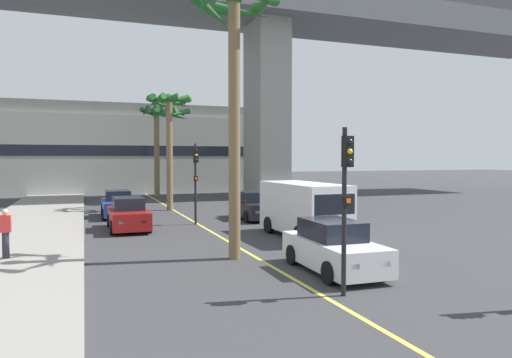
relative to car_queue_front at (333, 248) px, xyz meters
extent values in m
cube|color=gray|center=(-9.51, 4.70, -0.65)|extent=(4.80, 80.00, 0.15)
cube|color=#DBCC4C|center=(-1.51, 12.70, -0.72)|extent=(0.14, 56.00, 0.01)
cube|color=gray|center=(7.98, 25.93, 6.87)|extent=(2.80, 4.40, 15.18)
cube|color=#ADB2A8|center=(-1.51, 37.83, 3.06)|extent=(29.73, 8.00, 7.57)
cube|color=gray|center=(-1.51, 37.83, 7.45)|extent=(29.14, 7.20, 1.20)
cube|color=black|center=(-1.51, 33.81, 3.44)|extent=(26.76, 0.04, 1.00)
cube|color=white|center=(0.00, -0.03, -0.14)|extent=(1.80, 4.14, 0.80)
cube|color=black|center=(0.00, 0.12, 0.54)|extent=(1.44, 2.08, 0.60)
cube|color=#F2EDCC|center=(0.42, -2.05, -0.09)|extent=(0.24, 0.09, 0.14)
cube|color=#F2EDCC|center=(-0.52, -2.03, -0.09)|extent=(0.24, 0.09, 0.14)
cylinder|color=black|center=(0.78, -1.32, -0.40)|extent=(0.24, 0.65, 0.64)
cylinder|color=black|center=(-0.84, -1.28, -0.40)|extent=(0.24, 0.65, 0.64)
cylinder|color=black|center=(0.84, 1.22, -0.40)|extent=(0.24, 0.65, 0.64)
cylinder|color=black|center=(-0.78, 1.26, -0.40)|extent=(0.24, 0.65, 0.64)
cube|color=maroon|center=(-5.10, 10.70, -0.14)|extent=(1.72, 4.11, 0.80)
cube|color=black|center=(-5.10, 10.85, 0.54)|extent=(1.40, 2.06, 0.60)
cube|color=#F2EDCC|center=(-4.63, 8.69, -0.09)|extent=(0.24, 0.08, 0.14)
cube|color=#F2EDCC|center=(-5.56, 8.69, -0.09)|extent=(0.24, 0.08, 0.14)
cylinder|color=black|center=(-4.29, 9.43, -0.40)|extent=(0.22, 0.64, 0.64)
cylinder|color=black|center=(-5.90, 9.43, -0.40)|extent=(0.22, 0.64, 0.64)
cylinder|color=black|center=(-4.30, 11.98, -0.40)|extent=(0.22, 0.64, 0.64)
cylinder|color=black|center=(-5.92, 11.97, -0.40)|extent=(0.22, 0.64, 0.64)
cube|color=navy|center=(-5.24, 16.03, -0.14)|extent=(1.74, 4.12, 0.80)
cube|color=black|center=(-5.24, 16.18, 0.54)|extent=(1.41, 2.06, 0.60)
cube|color=#F2EDCC|center=(-4.79, 14.02, -0.09)|extent=(0.24, 0.08, 0.14)
cube|color=#F2EDCC|center=(-5.73, 14.03, -0.09)|extent=(0.24, 0.08, 0.14)
cylinder|color=black|center=(-4.44, 14.75, -0.40)|extent=(0.23, 0.64, 0.64)
cylinder|color=black|center=(-6.06, 14.77, -0.40)|extent=(0.23, 0.64, 0.64)
cylinder|color=black|center=(-4.42, 17.30, -0.40)|extent=(0.23, 0.64, 0.64)
cylinder|color=black|center=(-6.04, 17.31, -0.40)|extent=(0.23, 0.64, 0.64)
cube|color=black|center=(1.89, 12.39, -0.14)|extent=(1.78, 4.13, 0.80)
cube|color=black|center=(1.89, 12.54, 0.54)|extent=(1.43, 2.08, 0.60)
cube|color=#F2EDCC|center=(2.31, 10.37, -0.09)|extent=(0.24, 0.08, 0.14)
cube|color=#F2EDCC|center=(1.38, 10.38, -0.09)|extent=(0.24, 0.08, 0.14)
cylinder|color=black|center=(2.67, 11.10, -0.40)|extent=(0.23, 0.64, 0.64)
cylinder|color=black|center=(1.05, 11.13, -0.40)|extent=(0.23, 0.64, 0.64)
cylinder|color=black|center=(2.72, 13.64, -0.40)|extent=(0.23, 0.64, 0.64)
cylinder|color=black|center=(1.10, 13.67, -0.40)|extent=(0.23, 0.64, 0.64)
cube|color=white|center=(1.89, 5.98, 0.59)|extent=(2.15, 5.25, 2.10)
cube|color=black|center=(1.97, 3.42, 0.94)|extent=(1.80, 0.13, 0.80)
cube|color=black|center=(1.97, 3.36, 0.01)|extent=(1.70, 0.11, 0.44)
cylinder|color=black|center=(2.89, 4.45, -0.34)|extent=(0.28, 0.77, 0.76)
cylinder|color=black|center=(0.99, 4.40, -0.34)|extent=(0.28, 0.77, 0.76)
cylinder|color=black|center=(2.80, 7.57, -0.34)|extent=(0.28, 0.77, 0.76)
cylinder|color=black|center=(0.90, 7.51, -0.34)|extent=(0.28, 0.77, 0.76)
cylinder|color=black|center=(-1.02, -2.33, 1.38)|extent=(0.12, 0.12, 4.20)
cube|color=black|center=(-1.02, -2.47, 2.88)|extent=(0.24, 0.20, 0.76)
sphere|color=black|center=(-1.02, -2.57, 3.12)|extent=(0.14, 0.14, 0.14)
sphere|color=yellow|center=(-1.02, -2.57, 2.88)|extent=(0.14, 0.14, 0.14)
sphere|color=black|center=(-1.02, -2.57, 2.64)|extent=(0.14, 0.14, 0.14)
cube|color=black|center=(-1.02, -2.45, 1.68)|extent=(0.20, 0.16, 0.24)
cube|color=orange|center=(-1.02, -2.53, 1.68)|extent=(0.12, 0.03, 0.12)
cylinder|color=black|center=(-1.65, 11.46, 1.38)|extent=(0.12, 0.12, 4.20)
cube|color=black|center=(-1.65, 11.32, 2.88)|extent=(0.24, 0.20, 0.76)
sphere|color=black|center=(-1.65, 11.22, 3.12)|extent=(0.14, 0.14, 0.14)
sphere|color=yellow|center=(-1.65, 11.22, 2.88)|extent=(0.14, 0.14, 0.14)
sphere|color=black|center=(-1.65, 11.22, 2.64)|extent=(0.14, 0.14, 0.14)
cube|color=black|center=(-1.65, 11.34, 1.68)|extent=(0.20, 0.16, 0.24)
cube|color=orange|center=(-1.65, 11.26, 1.68)|extent=(0.12, 0.03, 0.12)
cylinder|color=brown|center=(-0.84, 24.02, 2.75)|extent=(0.41, 0.41, 6.94)
sphere|color=#236028|center=(-0.84, 24.02, 6.37)|extent=(0.60, 0.60, 0.60)
cone|color=#236028|center=(0.22, 23.91, 6.15)|extent=(0.65, 2.21, 0.86)
cone|color=#236028|center=(-0.18, 24.85, 6.06)|extent=(1.98, 1.70, 1.01)
cone|color=#236028|center=(-1.50, 24.86, 6.16)|extent=(1.99, 1.68, 0.84)
cone|color=#236028|center=(-1.91, 24.00, 6.17)|extent=(0.46, 2.18, 0.82)
cone|color=#236028|center=(-1.43, 23.12, 6.05)|extent=(2.06, 1.55, 1.03)
cone|color=#236028|center=(-0.31, 23.09, 6.11)|extent=(2.11, 1.46, 0.93)
cylinder|color=brown|center=(-2.27, 2.76, 3.63)|extent=(0.40, 0.40, 8.69)
cone|color=#236028|center=(-1.26, 2.64, 7.93)|extent=(0.67, 2.11, 0.81)
cone|color=#236028|center=(-1.70, 3.59, 7.88)|extent=(1.96, 1.54, 0.90)
cone|color=#236028|center=(-2.82, 3.61, 7.78)|extent=(1.97, 1.49, 1.07)
cone|color=#236028|center=(-3.28, 2.69, 7.82)|extent=(0.58, 2.10, 1.00)
cylinder|color=brown|center=(-0.96, 29.91, 3.10)|extent=(0.47, 0.47, 7.64)
sphere|color=#236028|center=(-0.96, 29.91, 7.07)|extent=(0.60, 0.60, 0.60)
cone|color=#236028|center=(0.01, 29.85, 6.79)|extent=(0.56, 2.02, 0.97)
cone|color=#236028|center=(-0.41, 30.72, 6.88)|extent=(1.90, 1.50, 0.82)
cone|color=#236028|center=(-1.46, 30.75, 6.76)|extent=(1.94, 1.39, 1.02)
cone|color=#236028|center=(-1.93, 29.80, 6.79)|extent=(0.66, 2.03, 0.97)
cone|color=#236028|center=(-1.49, 29.09, 6.85)|extent=(1.92, 1.45, 0.87)
cone|color=#236028|center=(-0.51, 29.05, 6.80)|extent=(1.97, 1.32, 0.96)
cylinder|color=brown|center=(-1.75, 18.67, 2.90)|extent=(0.41, 0.41, 7.24)
sphere|color=#236028|center=(-1.75, 18.67, 6.67)|extent=(0.60, 0.60, 0.60)
cone|color=#236028|center=(-0.80, 18.60, 6.41)|extent=(0.59, 1.99, 0.92)
cone|color=#236028|center=(-1.09, 19.37, 6.41)|extent=(1.72, 1.67, 0.92)
cone|color=#236028|center=(-1.62, 19.62, 6.49)|extent=(2.00, 0.71, 0.78)
cone|color=#236028|center=(-2.30, 19.46, 6.39)|extent=(1.86, 1.48, 0.96)
cone|color=#236028|center=(-2.68, 18.90, 6.33)|extent=(0.88, 2.00, 1.05)
cone|color=#236028|center=(-2.64, 18.31, 6.39)|extent=(1.15, 1.98, 0.95)
cone|color=#236028|center=(-2.20, 17.83, 6.44)|extent=(1.94, 1.31, 0.87)
cone|color=#236028|center=(-1.53, 17.74, 6.43)|extent=(2.01, 0.89, 0.88)
cone|color=#236028|center=(-1.04, 18.03, 6.40)|extent=(1.64, 1.75, 0.93)
cylinder|color=#2D2D38|center=(-9.53, 4.81, -0.15)|extent=(0.22, 0.22, 0.85)
cube|color=red|center=(-9.53, 4.81, 0.56)|extent=(0.34, 0.22, 0.56)
sphere|color=beige|center=(-9.53, 4.81, 0.95)|extent=(0.20, 0.20, 0.20)
camera|label=1|loc=(-7.07, -12.50, 2.71)|focal=33.08mm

